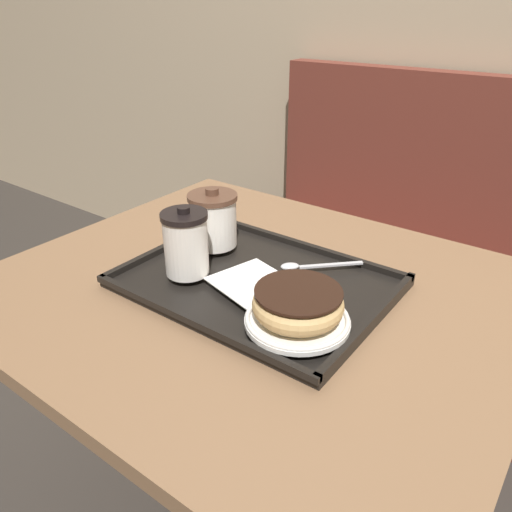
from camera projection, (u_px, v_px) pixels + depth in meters
booth_bench at (440, 295)px, 1.67m from camera, size 1.39×0.44×1.00m
cafe_table at (255, 357)px, 1.00m from camera, size 0.94×0.81×0.73m
serving_tray at (256, 283)px, 0.91m from camera, size 0.46×0.35×0.02m
napkin_paper at (255, 284)px, 0.88m from camera, size 0.17×0.16×0.00m
coffee_cup_front at (186, 243)px, 0.89m from camera, size 0.08×0.08×0.13m
coffee_cup_rear at (213, 219)px, 1.00m from camera, size 0.10×0.10×0.12m
plate_with_chocolate_donut at (297, 320)px, 0.77m from camera, size 0.16×0.16×0.01m
donut_chocolate_glazed at (298, 303)px, 0.76m from camera, size 0.14×0.14×0.05m
spoon at (303, 266)px, 0.93m from camera, size 0.12×0.12×0.01m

